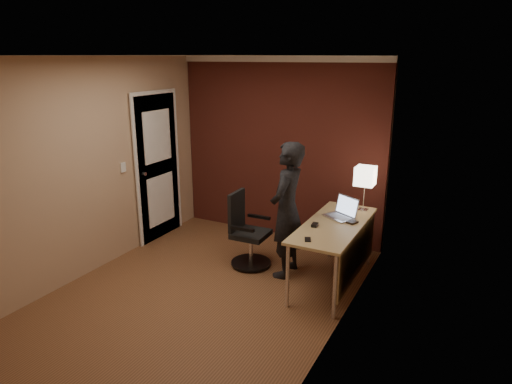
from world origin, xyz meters
The scene contains 9 objects.
room centered at (-0.27, 1.54, 1.37)m, with size 4.00×4.00×4.00m.
desk centered at (1.25, 0.82, 0.60)m, with size 0.60×1.50×0.73m.
desk_lamp centered at (1.35, 1.40, 1.15)m, with size 0.22×0.22×0.54m.
laptop centered at (1.20, 1.07, 0.79)m, with size 0.42×0.39×0.23m.
mouse centered at (1.02, 0.64, 0.75)m, with size 0.06×0.10×0.03m, color black.
phone centered at (1.09, 0.25, 0.73)m, with size 0.06×0.12×0.01m, color black.
wallet centered at (1.35, 0.92, 0.74)m, with size 0.09×0.11×0.02m, color black.
office_chair centered at (0.09, 0.81, 0.40)m, with size 0.49×0.51×0.91m.
person centered at (0.61, 0.82, 0.80)m, with size 0.58×0.38×1.59m, color black.
Camera 1 is at (2.56, -3.75, 2.50)m, focal length 32.00 mm.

